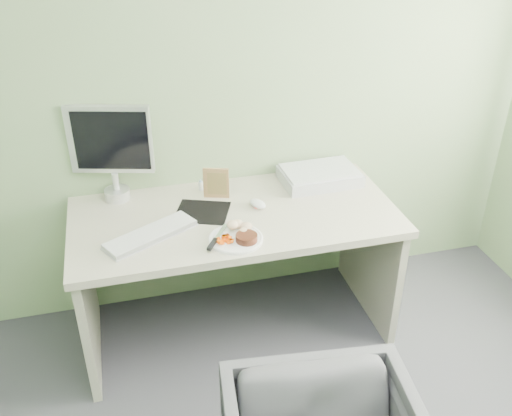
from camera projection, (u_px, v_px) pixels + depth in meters
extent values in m
plane|color=gray|center=(216.00, 68.00, 2.80)|extent=(3.50, 0.00, 3.50)
cube|color=beige|center=(235.00, 217.00, 2.81)|extent=(1.60, 0.75, 0.04)
cube|color=gray|center=(87.00, 299.00, 2.83)|extent=(0.04, 0.70, 0.69)
cube|color=gray|center=(370.00, 255.00, 3.16)|extent=(0.04, 0.70, 0.69)
cylinder|color=white|center=(236.00, 239.00, 2.59)|extent=(0.25, 0.25, 0.01)
cylinder|color=black|center=(247.00, 238.00, 2.56)|extent=(0.13, 0.13, 0.03)
ellipsoid|color=tan|center=(239.00, 225.00, 2.63)|extent=(0.12, 0.11, 0.06)
cube|color=#FF5705|center=(225.00, 239.00, 2.55)|extent=(0.06, 0.06, 0.04)
cube|color=silver|center=(221.00, 232.00, 2.62)|extent=(0.08, 0.12, 0.01)
cube|color=black|center=(212.00, 244.00, 2.52)|extent=(0.06, 0.08, 0.02)
cube|color=black|center=(202.00, 212.00, 2.81)|extent=(0.32, 0.30, 0.00)
cube|color=white|center=(151.00, 234.00, 2.61)|extent=(0.45, 0.32, 0.02)
ellipsoid|color=white|center=(258.00, 204.00, 2.85)|extent=(0.09, 0.12, 0.04)
cube|color=olive|center=(216.00, 183.00, 2.90)|extent=(0.13, 0.05, 0.16)
cylinder|color=white|center=(201.00, 186.00, 3.00)|extent=(0.02, 0.02, 0.05)
cone|color=#7DA2C9|center=(200.00, 180.00, 2.98)|extent=(0.02, 0.02, 0.02)
cube|color=#B7B9BF|center=(320.00, 176.00, 3.08)|extent=(0.42, 0.29, 0.06)
cylinder|color=silver|center=(117.00, 194.00, 2.92)|extent=(0.13, 0.13, 0.05)
cylinder|color=silver|center=(116.00, 181.00, 2.88)|extent=(0.03, 0.03, 0.09)
cube|color=silver|center=(110.00, 139.00, 2.79)|extent=(0.41, 0.14, 0.35)
cube|color=black|center=(110.00, 141.00, 2.77)|extent=(0.35, 0.10, 0.30)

